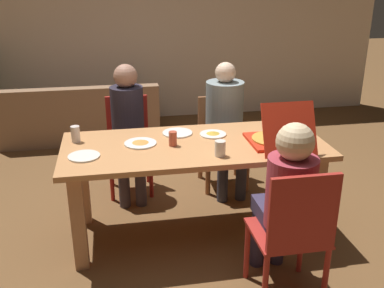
% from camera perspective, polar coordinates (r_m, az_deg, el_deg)
% --- Properties ---
extents(ground_plane, '(20.00, 20.00, 0.00)m').
position_cam_1_polar(ground_plane, '(3.74, 0.28, -11.04)').
color(ground_plane, brown).
extents(back_wall, '(6.55, 0.12, 2.90)m').
position_cam_1_polar(back_wall, '(6.36, -5.25, 16.18)').
color(back_wall, '#F3DDC5').
rests_on(back_wall, ground).
extents(dining_table, '(1.99, 0.87, 0.77)m').
position_cam_1_polar(dining_table, '(3.44, 0.30, -1.94)').
color(dining_table, tan).
rests_on(dining_table, ground).
extents(chair_0, '(0.45, 0.43, 0.86)m').
position_cam_1_polar(chair_0, '(4.41, 3.80, 0.74)').
color(chair_0, '#975C37').
rests_on(chair_0, ground).
extents(person_0, '(0.35, 0.56, 1.23)m').
position_cam_1_polar(person_0, '(4.20, 4.33, 3.38)').
color(person_0, '#333546').
rests_on(person_0, ground).
extents(chair_1, '(0.44, 0.43, 0.94)m').
position_cam_1_polar(chair_1, '(2.83, 12.89, -10.71)').
color(chair_1, '#AA2922').
rests_on(chair_1, ground).
extents(person_1, '(0.31, 0.52, 1.18)m').
position_cam_1_polar(person_1, '(2.87, 11.94, -6.23)').
color(person_1, '#352F49').
rests_on(person_1, ground).
extents(chair_2, '(0.41, 0.39, 0.90)m').
position_cam_1_polar(chair_2, '(4.29, -8.09, 0.71)').
color(chair_2, '#AC231D').
rests_on(chair_2, ground).
extents(person_2, '(0.30, 0.50, 1.24)m').
position_cam_1_polar(person_2, '(4.09, -8.14, 2.77)').
color(person_2, '#403743').
rests_on(person_2, ground).
extents(pizza_box_0, '(0.39, 0.55, 0.38)m').
position_cam_1_polar(pizza_box_0, '(3.41, 10.76, 0.74)').
color(pizza_box_0, red).
rests_on(pizza_box_0, dining_table).
extents(plate_0, '(0.24, 0.24, 0.01)m').
position_cam_1_polar(plate_0, '(3.60, -1.87, 1.43)').
color(plate_0, white).
rests_on(plate_0, dining_table).
extents(plate_1, '(0.21, 0.21, 0.03)m').
position_cam_1_polar(plate_1, '(3.57, 2.69, 1.31)').
color(plate_1, white).
rests_on(plate_1, dining_table).
extents(plate_2, '(0.24, 0.24, 0.03)m').
position_cam_1_polar(plate_2, '(3.40, -6.59, 0.15)').
color(plate_2, white).
rests_on(plate_2, dining_table).
extents(plate_3, '(0.22, 0.22, 0.01)m').
position_cam_1_polar(plate_3, '(3.24, -13.61, -1.52)').
color(plate_3, white).
rests_on(plate_3, dining_table).
extents(drinking_glass_0, '(0.07, 0.07, 0.13)m').
position_cam_1_polar(drinking_glass_0, '(3.52, -14.62, 1.23)').
color(drinking_glass_0, silver).
rests_on(drinking_glass_0, dining_table).
extents(drinking_glass_1, '(0.06, 0.06, 0.11)m').
position_cam_1_polar(drinking_glass_1, '(3.34, -2.46, 0.68)').
color(drinking_glass_1, '#B84C35').
rests_on(drinking_glass_1, dining_table).
extents(drinking_glass_2, '(0.08, 0.08, 0.11)m').
position_cam_1_polar(drinking_glass_2, '(3.15, 3.60, -0.57)').
color(drinking_glass_2, silver).
rests_on(drinking_glass_2, dining_table).
extents(couch, '(1.93, 0.82, 0.71)m').
position_cam_1_polar(couch, '(5.85, -13.95, 3.28)').
color(couch, '#8F6B4E').
rests_on(couch, ground).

